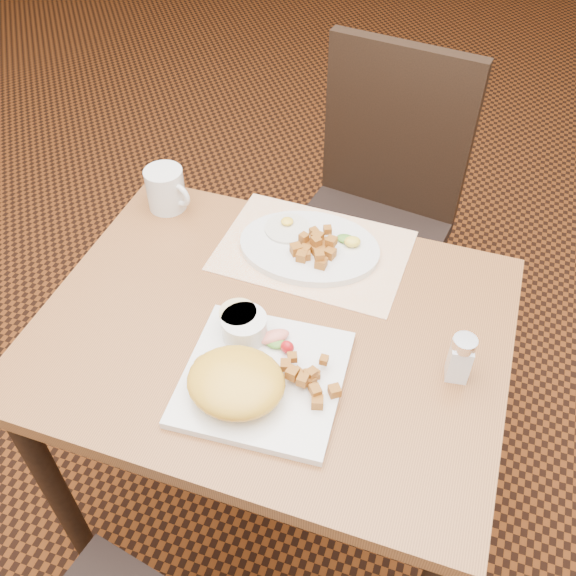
# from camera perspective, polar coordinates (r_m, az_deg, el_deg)

# --- Properties ---
(ground) EXTENTS (8.00, 8.00, 0.00)m
(ground) POSITION_cam_1_polar(r_m,az_deg,el_deg) (1.88, -1.03, -18.57)
(ground) COLOR black
(ground) RESTS_ON ground
(table) EXTENTS (0.90, 0.70, 0.75)m
(table) POSITION_cam_1_polar(r_m,az_deg,el_deg) (1.33, -1.38, -6.45)
(table) COLOR #92582D
(table) RESTS_ON ground
(chair_far) EXTENTS (0.48, 0.48, 0.97)m
(chair_far) POSITION_cam_1_polar(r_m,az_deg,el_deg) (1.87, 7.79, 7.34)
(chair_far) COLOR black
(chair_far) RESTS_ON ground
(placemat) EXTENTS (0.41, 0.29, 0.00)m
(placemat) POSITION_cam_1_polar(r_m,az_deg,el_deg) (1.39, 2.26, 3.35)
(placemat) COLOR white
(placemat) RESTS_ON table
(plate_square) EXTENTS (0.30, 0.30, 0.02)m
(plate_square) POSITION_cam_1_polar(r_m,az_deg,el_deg) (1.16, -2.21, -7.99)
(plate_square) COLOR silver
(plate_square) RESTS_ON table
(plate_oval) EXTENTS (0.32, 0.25, 0.02)m
(plate_oval) POSITION_cam_1_polar(r_m,az_deg,el_deg) (1.39, 1.91, 3.65)
(plate_oval) COLOR silver
(plate_oval) RESTS_ON placemat
(hollandaise_mound) EXTENTS (0.18, 0.15, 0.06)m
(hollandaise_mound) POSITION_cam_1_polar(r_m,az_deg,el_deg) (1.11, -4.72, -8.35)
(hollandaise_mound) COLOR gold
(hollandaise_mound) RESTS_ON plate_square
(ramekin) EXTENTS (0.09, 0.09, 0.05)m
(ramekin) POSITION_cam_1_polar(r_m,az_deg,el_deg) (1.19, -3.94, -3.36)
(ramekin) COLOR silver
(ramekin) RESTS_ON plate_square
(garnish_sq) EXTENTS (0.08, 0.06, 0.03)m
(garnish_sq) POSITION_cam_1_polar(r_m,az_deg,el_deg) (1.19, -0.97, -4.67)
(garnish_sq) COLOR #387223
(garnish_sq) RESTS_ON plate_square
(fried_egg) EXTENTS (0.10, 0.10, 0.02)m
(fried_egg) POSITION_cam_1_polar(r_m,az_deg,el_deg) (1.42, -0.06, 5.41)
(fried_egg) COLOR white
(fried_egg) RESTS_ON plate_oval
(garnish_ov) EXTENTS (0.06, 0.04, 0.02)m
(garnish_ov) POSITION_cam_1_polar(r_m,az_deg,el_deg) (1.38, 5.50, 4.23)
(garnish_ov) COLOR #387223
(garnish_ov) RESTS_ON plate_oval
(salt_shaker) EXTENTS (0.05, 0.05, 0.10)m
(salt_shaker) POSITION_cam_1_polar(r_m,az_deg,el_deg) (1.17, 15.08, -5.99)
(salt_shaker) COLOR white
(salt_shaker) RESTS_ON table
(coffee_mug) EXTENTS (0.12, 0.09, 0.10)m
(coffee_mug) POSITION_cam_1_polar(r_m,az_deg,el_deg) (1.51, -10.77, 8.62)
(coffee_mug) COLOR silver
(coffee_mug) RESTS_ON table
(home_fries_sq) EXTENTS (0.12, 0.10, 0.03)m
(home_fries_sq) POSITION_cam_1_polar(r_m,az_deg,el_deg) (1.13, 1.84, -8.05)
(home_fries_sq) COLOR #AE651C
(home_fries_sq) RESTS_ON plate_square
(home_fries_ov) EXTENTS (0.10, 0.11, 0.04)m
(home_fries_ov) POSITION_cam_1_polar(r_m,az_deg,el_deg) (1.35, 2.36, 3.59)
(home_fries_ov) COLOR #AE651C
(home_fries_ov) RESTS_ON plate_oval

